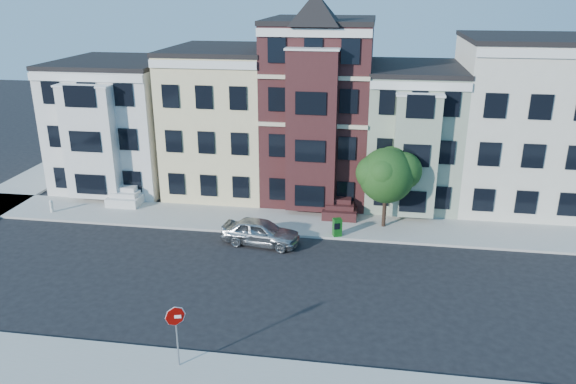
% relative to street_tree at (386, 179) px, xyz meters
% --- Properties ---
extents(ground, '(120.00, 120.00, 0.00)m').
position_rel_street_tree_xyz_m(ground, '(-4.77, -8.21, -3.25)').
color(ground, black).
extents(far_sidewalk, '(60.00, 4.00, 0.15)m').
position_rel_street_tree_xyz_m(far_sidewalk, '(-4.77, -0.21, -3.17)').
color(far_sidewalk, '#9E9B93').
rests_on(far_sidewalk, ground).
extents(house_white, '(8.00, 9.00, 9.00)m').
position_rel_street_tree_xyz_m(house_white, '(-19.77, 6.29, 1.25)').
color(house_white, silver).
rests_on(house_white, ground).
extents(house_yellow, '(7.00, 9.00, 10.00)m').
position_rel_street_tree_xyz_m(house_yellow, '(-11.77, 6.29, 1.75)').
color(house_yellow, beige).
rests_on(house_yellow, ground).
extents(house_brown, '(7.00, 9.00, 12.00)m').
position_rel_street_tree_xyz_m(house_brown, '(-4.77, 6.29, 2.75)').
color(house_brown, '#381718').
rests_on(house_brown, ground).
extents(house_green, '(6.00, 9.00, 9.00)m').
position_rel_street_tree_xyz_m(house_green, '(1.73, 6.29, 1.25)').
color(house_green, gray).
rests_on(house_green, ground).
extents(house_cream, '(8.00, 9.00, 11.00)m').
position_rel_street_tree_xyz_m(house_cream, '(8.73, 6.29, 2.25)').
color(house_cream, beige).
rests_on(house_cream, ground).
extents(street_tree, '(6.76, 6.76, 6.20)m').
position_rel_street_tree_xyz_m(street_tree, '(0.00, 0.00, 0.00)').
color(street_tree, '#24521B').
rests_on(street_tree, far_sidewalk).
extents(parked_car, '(4.78, 2.47, 1.56)m').
position_rel_street_tree_xyz_m(parked_car, '(-7.13, -3.47, -2.47)').
color(parked_car, '#9DA1A5').
rests_on(parked_car, ground).
extents(newspaper_box, '(0.61, 0.58, 1.09)m').
position_rel_street_tree_xyz_m(newspaper_box, '(-2.77, -1.91, -2.55)').
color(newspaper_box, '#135817').
rests_on(newspaper_box, far_sidewalk).
extents(fire_hydrant, '(0.29, 0.29, 0.67)m').
position_rel_street_tree_xyz_m(fire_hydrant, '(-21.77, -1.03, -2.76)').
color(fire_hydrant, beige).
rests_on(fire_hydrant, far_sidewalk).
extents(stop_sign, '(0.82, 0.31, 2.98)m').
position_rel_street_tree_xyz_m(stop_sign, '(-8.05, -15.20, -1.61)').
color(stop_sign, '#AB0400').
rests_on(stop_sign, near_sidewalk).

